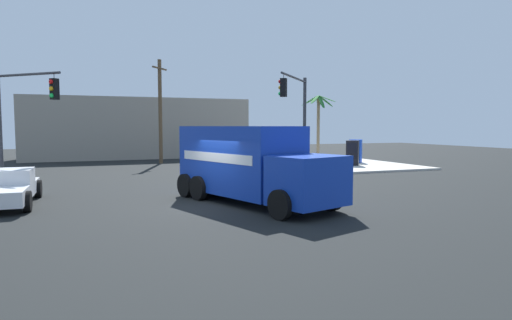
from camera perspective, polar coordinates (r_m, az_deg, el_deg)
The scene contains 11 objects.
ground_plane at distance 17.18m, azimuth -5.81°, elevation -5.84°, with size 100.00×100.00×0.00m, color black.
sidewalk_corner_far at distance 34.33m, azimuth 9.61°, elevation -0.64°, with size 11.14×11.14×0.14m, color beige.
delivery_truck at distance 17.44m, azimuth -0.81°, elevation -0.47°, with size 4.81×7.99×3.05m.
traffic_light_primary at distance 23.79m, azimuth -28.44°, elevation 5.56°, with size 3.02×2.83×5.70m.
traffic_light_secondary at distance 25.85m, azimuth 5.43°, elevation 6.62°, with size 3.42×3.88×5.87m.
pickup_white at distance 19.53m, azimuth -29.82°, elevation -3.01°, with size 2.30×5.22×1.38m.
vending_machine_red at distance 36.15m, azimuth 12.77°, elevation 1.15°, with size 1.17×1.17×1.85m.
vending_machine_blue at distance 33.46m, azimuth 12.39°, elevation 0.91°, with size 1.17×1.15×1.85m.
palm_tree_far at distance 38.69m, azimuth 8.08°, elevation 5.81°, with size 2.78×2.89×5.60m.
utility_pole at distance 36.87m, azimuth -12.30°, elevation 6.33°, with size 1.45×1.81×8.42m.
building_backdrop at distance 44.25m, azimuth -14.94°, elevation 3.99°, with size 20.50×6.00×5.69m, color gray.
Camera 1 is at (-4.46, -16.31, 3.05)m, focal length 30.89 mm.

